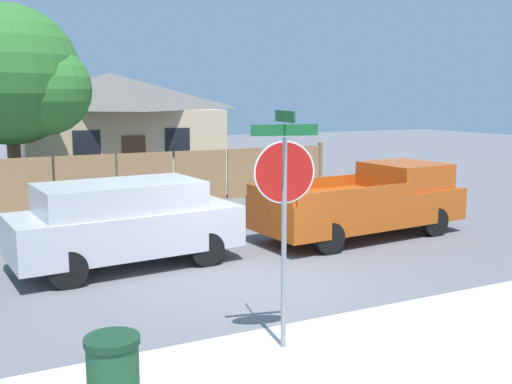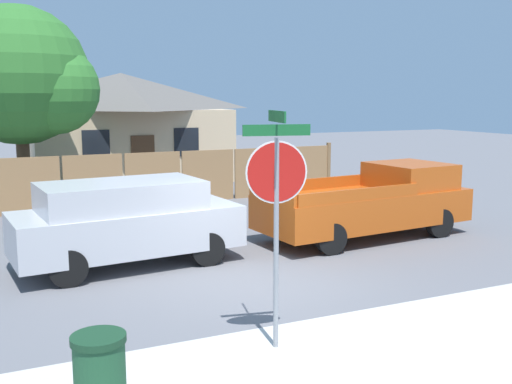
# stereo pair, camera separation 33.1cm
# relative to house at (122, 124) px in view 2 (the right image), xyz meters

# --- Properties ---
(ground_plane) EXTENTS (80.00, 80.00, 0.00)m
(ground_plane) POSITION_rel_house_xyz_m (-1.06, -16.03, -2.29)
(ground_plane) COLOR slate
(sidewalk_strip) EXTENTS (36.00, 3.20, 0.01)m
(sidewalk_strip) POSITION_rel_house_xyz_m (-1.06, -19.63, -2.29)
(sidewalk_strip) COLOR beige
(sidewalk_strip) RESTS_ON ground
(wooden_fence) EXTENTS (13.21, 0.12, 1.80)m
(wooden_fence) POSITION_rel_house_xyz_m (-0.64, -7.19, -1.44)
(wooden_fence) COLOR #997047
(wooden_fence) RESTS_ON ground
(house) EXTENTS (8.32, 7.40, 4.43)m
(house) POSITION_rel_house_xyz_m (0.00, 0.00, 0.00)
(house) COLOR beige
(house) RESTS_ON ground
(oak_tree) EXTENTS (4.47, 4.26, 6.22)m
(oak_tree) POSITION_rel_house_xyz_m (-4.18, -5.90, 1.69)
(oak_tree) COLOR brown
(oak_tree) RESTS_ON ground
(red_suv) EXTENTS (4.69, 2.26, 1.75)m
(red_suv) POSITION_rel_house_xyz_m (-2.98, -13.80, -1.34)
(red_suv) COLOR #B7B7BC
(red_suv) RESTS_ON ground
(orange_pickup) EXTENTS (5.54, 2.47, 1.77)m
(orange_pickup) POSITION_rel_house_xyz_m (3.10, -13.78, -1.43)
(orange_pickup) COLOR #B74C14
(orange_pickup) RESTS_ON ground
(stop_sign) EXTENTS (0.90, 0.81, 3.27)m
(stop_sign) POSITION_rel_house_xyz_m (-2.04, -18.73, -0.07)
(stop_sign) COLOR gray
(stop_sign) RESTS_ON ground
(trash_bin) EXTENTS (0.60, 0.60, 0.92)m
(trash_bin) POSITION_rel_house_xyz_m (-4.58, -19.53, -1.83)
(trash_bin) COLOR #1E4C2D
(trash_bin) RESTS_ON ground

